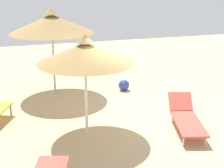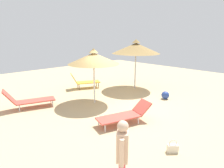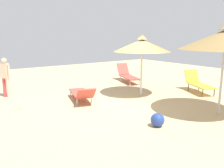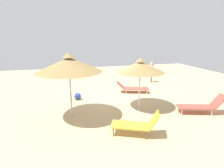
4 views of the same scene
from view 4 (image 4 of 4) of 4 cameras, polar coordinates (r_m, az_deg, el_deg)
The scene contains 9 objects.
ground at distance 10.53m, azimuth 3.44°, elevation -5.43°, with size 24.00×24.00×0.10m, color tan.
parasol_umbrella_front at distance 7.89m, azimuth -13.35°, elevation 5.97°, with size 2.80×2.80×2.94m.
parasol_umbrella_near_right at distance 9.00m, azimuth 8.85°, elevation 5.36°, with size 2.38×2.38×2.60m.
lounge_chair_near_left at distance 11.93m, azimuth 6.25°, elevation -1.08°, with size 2.16×1.20×0.73m.
lounge_chair_far_left at distance 9.68m, azimuth 26.37°, elevation -5.99°, with size 2.18×1.23×0.94m.
lounge_chair_far_right at distance 6.93m, azimuth 7.83°, elevation -12.32°, with size 1.83×1.31×0.94m.
person_standing_center at distance 14.77m, azimuth 12.24°, elevation 4.11°, with size 0.38×0.35×1.64m.
handbag at distance 14.08m, azimuth 4.54°, elevation 0.54°, with size 0.32×0.30×0.39m.
beach_ball at distance 10.76m, azimuth -10.74°, elevation -3.82°, with size 0.40×0.40×0.40m, color navy.
Camera 4 is at (3.14, 9.37, 3.58)m, focal length 29.11 mm.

